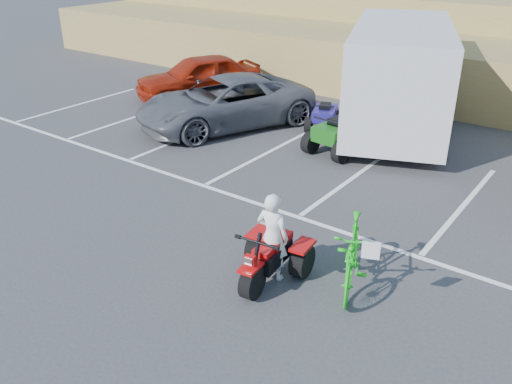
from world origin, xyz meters
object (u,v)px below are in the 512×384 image
Objects in this scene: rider at (272,237)px; grey_pickup at (225,102)px; quad_atv_green at (337,152)px; quad_atv_blue at (324,129)px; red_car at (199,77)px; cargo_trailer at (399,75)px; red_trike_atv at (268,280)px; green_dirt_bike at (352,254)px.

grey_pickup is at bearing -51.84° from rider.
quad_atv_blue is at bearing 137.80° from quad_atv_green.
red_car is 2.68× the size of quad_atv_green.
rider is at bearing -102.00° from cargo_trailer.
red_car is at bearing -48.73° from rider.
red_car is (-8.75, 8.04, 0.78)m from red_trike_atv.
grey_pickup is at bearing 121.54° from green_dirt_bike.
red_trike_atv is 8.36m from quad_atv_blue.
cargo_trailer is (-1.49, 8.71, 0.89)m from rider.
green_dirt_bike is at bearing -78.41° from quad_atv_blue.
green_dirt_bike is at bearing -52.18° from quad_atv_green.
green_dirt_bike reaches higher than red_trike_atv.
red_trike_atv is at bearing -102.05° from cargo_trailer.
red_trike_atv is 1.15× the size of quad_atv_blue.
rider is (-0.02, 0.15, 0.81)m from red_trike_atv.
grey_pickup reaches higher than red_trike_atv.
red_trike_atv is at bearing -170.24° from green_dirt_bike.
rider reaches higher than red_trike_atv.
rider is at bearing -64.63° from quad_atv_green.
rider is 1.19× the size of quad_atv_blue.
quad_atv_green is at bearing 11.25° from red_car.
red_car reaches higher than grey_pickup.
rider reaches higher than grey_pickup.
red_car is 7.05m from quad_atv_green.
red_car is (-8.74, 7.89, -0.04)m from rider.
cargo_trailer reaches higher than green_dirt_bike.
quad_atv_blue is 1.97m from quad_atv_green.
grey_pickup reaches higher than quad_atv_green.
rider is at bearing -87.98° from quad_atv_blue.
quad_atv_green is at bearing 98.91° from green_dirt_bike.
cargo_trailer is (-1.51, 8.86, 1.71)m from red_trike_atv.
red_car is at bearing 130.79° from red_trike_atv.
red_trike_atv is 11.91m from red_car.
rider is at bearing -15.55° from red_car.
rider is 1.39m from green_dirt_bike.
red_trike_atv is 0.77× the size of green_dirt_bike.
quad_atv_green is at bearing -78.53° from rider.
red_car is at bearing 155.04° from quad_atv_blue.
green_dirt_bike is at bearing -160.91° from rider.
green_dirt_bike is at bearing 24.78° from red_trike_atv.
cargo_trailer is 5.30× the size of quad_atv_blue.
quad_atv_blue is (-1.77, -1.17, -1.71)m from cargo_trailer.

